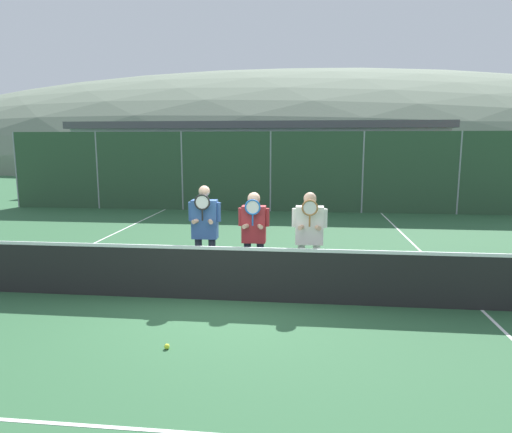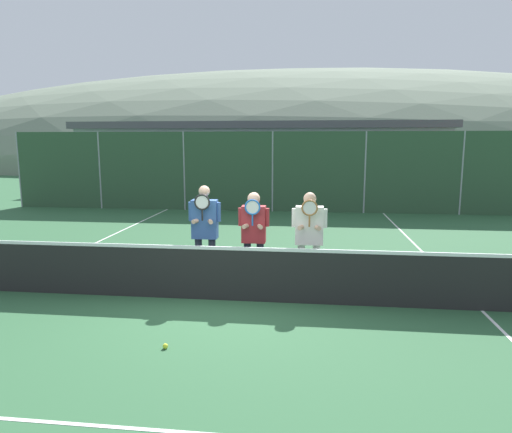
{
  "view_description": "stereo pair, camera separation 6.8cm",
  "coord_description": "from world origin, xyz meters",
  "px_view_note": "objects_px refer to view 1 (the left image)",
  "views": [
    {
      "loc": [
        1.35,
        -7.17,
        2.61
      ],
      "look_at": [
        0.45,
        0.97,
        1.27
      ],
      "focal_mm": 32.0,
      "sensor_mm": 36.0,
      "label": 1
    },
    {
      "loc": [
        1.42,
        -7.16,
        2.61
      ],
      "look_at": [
        0.45,
        0.97,
        1.27
      ],
      "focal_mm": 32.0,
      "sensor_mm": 36.0,
      "label": 2
    }
  ],
  "objects_px": {
    "tennis_ball_on_court": "(167,346)",
    "car_right_of_center": "(494,183)",
    "car_center": "(366,184)",
    "player_leftmost": "(205,228)",
    "player_center_left": "(254,231)",
    "player_center_right": "(309,232)",
    "car_far_left": "(134,179)",
    "car_left_of_center": "(246,181)"
  },
  "relations": [
    {
      "from": "car_far_left",
      "to": "tennis_ball_on_court",
      "type": "distance_m",
      "value": 15.74
    },
    {
      "from": "car_left_of_center",
      "to": "car_center",
      "type": "height_order",
      "value": "car_left_of_center"
    },
    {
      "from": "player_center_left",
      "to": "car_right_of_center",
      "type": "distance_m",
      "value": 14.47
    },
    {
      "from": "player_leftmost",
      "to": "car_center",
      "type": "distance_m",
      "value": 12.65
    },
    {
      "from": "player_center_right",
      "to": "player_center_left",
      "type": "bearing_deg",
      "value": 176.29
    },
    {
      "from": "player_center_right",
      "to": "car_center",
      "type": "height_order",
      "value": "player_center_right"
    },
    {
      "from": "player_center_left",
      "to": "player_center_right",
      "type": "bearing_deg",
      "value": -3.71
    },
    {
      "from": "player_center_right",
      "to": "car_left_of_center",
      "type": "distance_m",
      "value": 12.16
    },
    {
      "from": "car_center",
      "to": "tennis_ball_on_court",
      "type": "height_order",
      "value": "car_center"
    },
    {
      "from": "tennis_ball_on_court",
      "to": "car_center",
      "type": "bearing_deg",
      "value": 73.63
    },
    {
      "from": "player_center_right",
      "to": "car_right_of_center",
      "type": "height_order",
      "value": "car_right_of_center"
    },
    {
      "from": "player_center_left",
      "to": "car_right_of_center",
      "type": "height_order",
      "value": "car_right_of_center"
    },
    {
      "from": "player_center_left",
      "to": "car_right_of_center",
      "type": "relative_size",
      "value": 0.39
    },
    {
      "from": "player_leftmost",
      "to": "player_center_left",
      "type": "xyz_separation_m",
      "value": [
        0.89,
        -0.0,
        -0.05
      ]
    },
    {
      "from": "player_center_right",
      "to": "car_right_of_center",
      "type": "xyz_separation_m",
      "value": [
        7.57,
        11.73,
        -0.1
      ]
    },
    {
      "from": "player_leftmost",
      "to": "car_center",
      "type": "height_order",
      "value": "player_leftmost"
    },
    {
      "from": "player_leftmost",
      "to": "tennis_ball_on_court",
      "type": "relative_size",
      "value": 27.06
    },
    {
      "from": "player_center_left",
      "to": "tennis_ball_on_court",
      "type": "distance_m",
      "value": 2.92
    },
    {
      "from": "player_leftmost",
      "to": "tennis_ball_on_court",
      "type": "height_order",
      "value": "player_leftmost"
    },
    {
      "from": "car_left_of_center",
      "to": "car_right_of_center",
      "type": "relative_size",
      "value": 1.02
    },
    {
      "from": "car_far_left",
      "to": "tennis_ball_on_court",
      "type": "xyz_separation_m",
      "value": [
        6.01,
        -14.52,
        -0.91
      ]
    },
    {
      "from": "car_left_of_center",
      "to": "car_right_of_center",
      "type": "xyz_separation_m",
      "value": [
        10.25,
        -0.13,
        0.02
      ]
    },
    {
      "from": "car_left_of_center",
      "to": "player_leftmost",
      "type": "bearing_deg",
      "value": -86.08
    },
    {
      "from": "player_center_right",
      "to": "car_center",
      "type": "relative_size",
      "value": 0.38
    },
    {
      "from": "car_far_left",
      "to": "car_center",
      "type": "bearing_deg",
      "value": -0.08
    },
    {
      "from": "car_left_of_center",
      "to": "car_right_of_center",
      "type": "distance_m",
      "value": 10.26
    },
    {
      "from": "tennis_ball_on_court",
      "to": "player_center_left",
      "type": "bearing_deg",
      "value": 72.77
    },
    {
      "from": "car_center",
      "to": "tennis_ball_on_court",
      "type": "xyz_separation_m",
      "value": [
        -4.26,
        -14.5,
        -0.82
      ]
    },
    {
      "from": "player_leftmost",
      "to": "player_center_left",
      "type": "distance_m",
      "value": 0.89
    },
    {
      "from": "tennis_ball_on_court",
      "to": "car_left_of_center",
      "type": "bearing_deg",
      "value": 93.52
    },
    {
      "from": "player_center_left",
      "to": "car_right_of_center",
      "type": "xyz_separation_m",
      "value": [
        8.56,
        11.67,
        -0.09
      ]
    },
    {
      "from": "player_center_left",
      "to": "car_far_left",
      "type": "bearing_deg",
      "value": 119.83
    },
    {
      "from": "car_right_of_center",
      "to": "player_center_left",
      "type": "bearing_deg",
      "value": -126.25
    },
    {
      "from": "tennis_ball_on_court",
      "to": "car_right_of_center",
      "type": "bearing_deg",
      "value": 56.75
    },
    {
      "from": "car_left_of_center",
      "to": "tennis_ball_on_court",
      "type": "xyz_separation_m",
      "value": [
        0.89,
        -14.42,
        -0.89
      ]
    },
    {
      "from": "player_leftmost",
      "to": "tennis_ball_on_court",
      "type": "xyz_separation_m",
      "value": [
        0.08,
        -2.62,
        -1.05
      ]
    },
    {
      "from": "tennis_ball_on_court",
      "to": "player_leftmost",
      "type": "bearing_deg",
      "value": 91.7
    },
    {
      "from": "player_leftmost",
      "to": "player_center_right",
      "type": "height_order",
      "value": "player_leftmost"
    },
    {
      "from": "car_center",
      "to": "car_right_of_center",
      "type": "bearing_deg",
      "value": -2.41
    },
    {
      "from": "car_right_of_center",
      "to": "tennis_ball_on_court",
      "type": "distance_m",
      "value": 17.11
    },
    {
      "from": "player_center_left",
      "to": "player_center_right",
      "type": "height_order",
      "value": "player_center_right"
    },
    {
      "from": "player_center_left",
      "to": "car_center",
      "type": "xyz_separation_m",
      "value": [
        3.45,
        11.88,
        -0.17
      ]
    }
  ]
}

